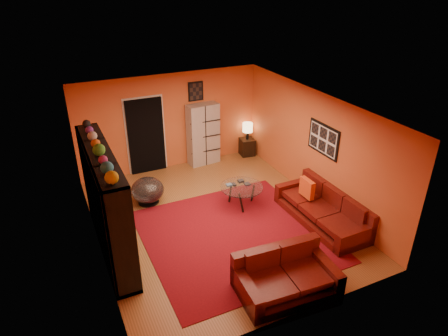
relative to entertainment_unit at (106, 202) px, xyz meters
name	(u,v)px	position (x,y,z in m)	size (l,w,h in m)	color
floor	(216,220)	(2.27, 0.00, -1.05)	(6.00, 6.00, 0.00)	brown
ceiling	(215,107)	(2.27, 0.00, 1.55)	(6.00, 6.00, 0.00)	white
wall_back	(170,122)	(2.27, 3.00, 0.25)	(6.00, 6.00, 0.00)	#D35D2E
wall_front	(299,250)	(2.27, -3.00, 0.25)	(6.00, 6.00, 0.00)	#D35D2E
wall_left	(92,193)	(-0.23, 0.00, 0.25)	(6.00, 6.00, 0.00)	#D35D2E
wall_right	(315,147)	(4.78, 0.00, 0.25)	(6.00, 6.00, 0.00)	#D35D2E
rug	(234,235)	(2.38, -0.70, -1.04)	(3.60, 3.60, 0.01)	#600B14
doorway	(146,136)	(1.57, 2.96, -0.03)	(0.95, 0.10, 2.04)	black
wall_art_right	(323,139)	(4.75, -0.30, 0.55)	(0.03, 1.00, 0.70)	black
wall_art_back	(196,91)	(3.02, 2.98, 1.00)	(0.42, 0.03, 0.52)	black
entertainment_unit	(106,202)	(0.00, 0.00, 0.00)	(0.45, 3.00, 2.10)	black
tv	(109,205)	(0.05, 0.02, -0.08)	(0.11, 0.85, 0.49)	black
sofa	(325,209)	(4.42, -1.03, -0.77)	(0.97, 2.33, 0.85)	#4C0C0A
loveseat	(284,275)	(2.47, -2.41, -0.77)	(1.74, 1.11, 0.85)	#4C0C0A
throw_pillow	(307,188)	(4.22, -0.58, -0.42)	(0.12, 0.42, 0.42)	#EC4B1A
coffee_table	(242,189)	(3.05, 0.30, -0.60)	(0.99, 0.99, 0.49)	silver
storage_cabinet	(203,134)	(3.14, 2.80, -0.18)	(0.87, 0.38, 1.73)	#B1ABA4
bowl_chair	(148,190)	(1.11, 1.35, -0.72)	(0.77, 0.77, 0.62)	black
side_table	(247,147)	(4.51, 2.75, -0.80)	(0.40, 0.40, 0.50)	black
table_lamp	(248,128)	(4.51, 2.75, -0.20)	(0.30, 0.30, 0.49)	black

